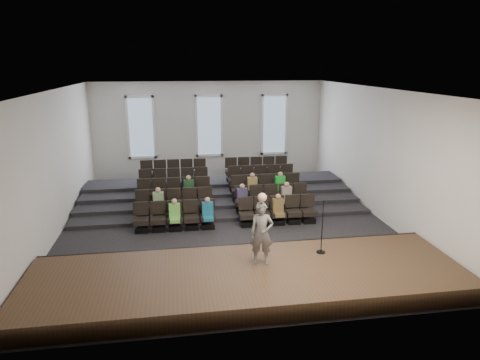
{
  "coord_description": "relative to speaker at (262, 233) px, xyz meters",
  "views": [
    {
      "loc": [
        -1.81,
        -15.39,
        5.92
      ],
      "look_at": [
        0.64,
        0.5,
        1.49
      ],
      "focal_mm": 32.0,
      "sensor_mm": 36.0,
      "label": 1
    }
  ],
  "objects": [
    {
      "name": "stage_lip",
      "position": [
        -0.45,
        1.33,
        -1.13
      ],
      "size": [
        11.8,
        0.06,
        0.52
      ],
      "primitive_type": "cube",
      "color": "black",
      "rests_on": "ground"
    },
    {
      "name": "audience",
      "position": [
        -0.17,
        5.11,
        -0.55
      ],
      "size": [
        5.45,
        2.64,
        1.1
      ],
      "color": "#73CE52",
      "rests_on": "seating_rows"
    },
    {
      "name": "wall_back",
      "position": [
        -0.45,
        11.68,
        1.12
      ],
      "size": [
        12.0,
        0.04,
        5.0
      ],
      "primitive_type": "cube",
      "color": "silver",
      "rests_on": "ground"
    },
    {
      "name": "wall_right",
      "position": [
        5.57,
        4.66,
        1.12
      ],
      "size": [
        0.04,
        14.0,
        5.0
      ],
      "primitive_type": "cube",
      "color": "silver",
      "rests_on": "ground"
    },
    {
      "name": "mic_stand",
      "position": [
        1.88,
        0.38,
        -0.4
      ],
      "size": [
        0.27,
        0.27,
        1.62
      ],
      "color": "black",
      "rests_on": "stage"
    },
    {
      "name": "risers",
      "position": [
        -0.45,
        7.83,
        -1.19
      ],
      "size": [
        11.8,
        4.8,
        0.6
      ],
      "color": "black",
      "rests_on": "ground"
    },
    {
      "name": "ceiling",
      "position": [
        -0.45,
        4.66,
        3.63
      ],
      "size": [
        12.0,
        14.0,
        0.02
      ],
      "primitive_type": "cube",
      "color": "white",
      "rests_on": "ground"
    },
    {
      "name": "speaker",
      "position": [
        0.0,
        0.0,
        0.0
      ],
      "size": [
        0.71,
        0.54,
        1.76
      ],
      "primitive_type": "imported",
      "rotation": [
        0.0,
        0.0,
        -0.2
      ],
      "color": "#605D5B",
      "rests_on": "stage"
    },
    {
      "name": "wall_left",
      "position": [
        -6.47,
        4.66,
        1.12
      ],
      "size": [
        0.04,
        14.0,
        5.0
      ],
      "primitive_type": "cube",
      "color": "silver",
      "rests_on": "ground"
    },
    {
      "name": "wall_front",
      "position": [
        -0.45,
        -2.36,
        1.12
      ],
      "size": [
        12.0,
        0.04,
        5.0
      ],
      "primitive_type": "cube",
      "color": "silver",
      "rests_on": "ground"
    },
    {
      "name": "seating_rows",
      "position": [
        -0.45,
        6.2,
        -0.7
      ],
      "size": [
        6.8,
        4.7,
        1.67
      ],
      "color": "black",
      "rests_on": "ground"
    },
    {
      "name": "windows",
      "position": [
        -0.45,
        11.61,
        1.32
      ],
      "size": [
        8.44,
        0.1,
        3.24
      ],
      "color": "white",
      "rests_on": "wall_back"
    },
    {
      "name": "stage",
      "position": [
        -0.45,
        -0.44,
        -1.13
      ],
      "size": [
        11.8,
        3.6,
        0.5
      ],
      "primitive_type": "cube",
      "color": "#432F1C",
      "rests_on": "ground"
    },
    {
      "name": "ground",
      "position": [
        -0.45,
        4.66,
        -1.38
      ],
      "size": [
        14.0,
        14.0,
        0.0
      ],
      "primitive_type": "plane",
      "color": "black",
      "rests_on": "ground"
    }
  ]
}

